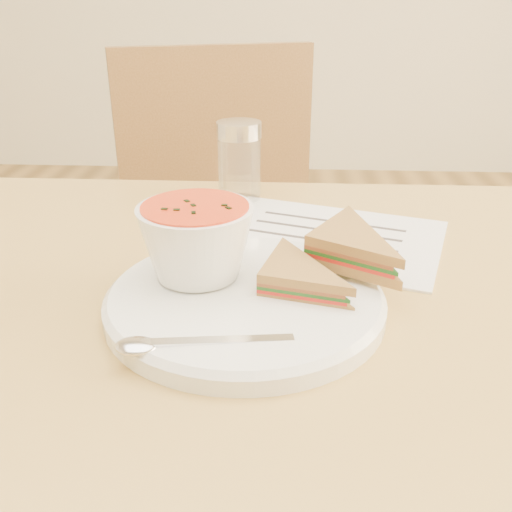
# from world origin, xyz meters

# --- Properties ---
(chair_far) EXTENTS (0.54, 0.54, 0.94)m
(chair_far) POSITION_xyz_m (-0.08, 0.45, 0.47)
(chair_far) COLOR brown
(chair_far) RESTS_ON floor
(plate) EXTENTS (0.33, 0.33, 0.02)m
(plate) POSITION_xyz_m (-0.03, -0.07, 0.76)
(plate) COLOR white
(plate) RESTS_ON dining_table
(soup_bowl) EXTENTS (0.15, 0.15, 0.08)m
(soup_bowl) POSITION_xyz_m (-0.08, -0.04, 0.81)
(soup_bowl) COLOR white
(soup_bowl) RESTS_ON plate
(sandwich_half_a) EXTENTS (0.12, 0.12, 0.03)m
(sandwich_half_a) POSITION_xyz_m (-0.02, -0.08, 0.78)
(sandwich_half_a) COLOR #A9863B
(sandwich_half_a) RESTS_ON plate
(sandwich_half_b) EXTENTS (0.15, 0.15, 0.03)m
(sandwich_half_b) POSITION_xyz_m (0.03, -0.02, 0.80)
(sandwich_half_b) COLOR #A9863B
(sandwich_half_b) RESTS_ON plate
(spoon) EXTENTS (0.19, 0.06, 0.01)m
(spoon) POSITION_xyz_m (-0.06, -0.17, 0.77)
(spoon) COLOR silver
(spoon) RESTS_ON plate
(paper_menu) EXTENTS (0.35, 0.30, 0.00)m
(paper_menu) POSITION_xyz_m (0.06, 0.12, 0.75)
(paper_menu) COLOR white
(paper_menu) RESTS_ON dining_table
(condiment_shaker) EXTENTS (0.07, 0.07, 0.12)m
(condiment_shaker) POSITION_xyz_m (-0.06, 0.26, 0.81)
(condiment_shaker) COLOR silver
(condiment_shaker) RESTS_ON dining_table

